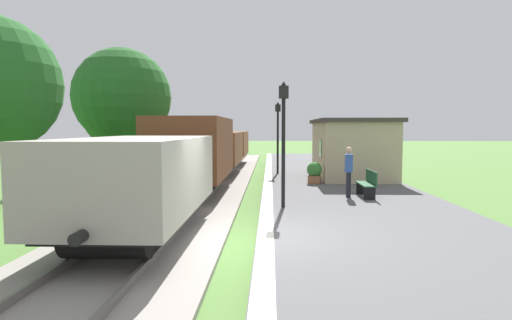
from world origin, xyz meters
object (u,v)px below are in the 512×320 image
Objects in this scene: freight_train at (206,153)px; tree_field_distant at (137,107)px; station_hut at (351,148)px; person_waiting at (349,170)px; lamp_post_near at (284,121)px; tree_field_left at (112,118)px; potted_planter at (314,172)px; lamp_post_far at (278,124)px; tree_trackside_far at (122,97)px; bench_near_hut at (368,183)px.

tree_field_distant is at bearing 119.22° from freight_train.
person_waiting is (-1.23, -6.08, -0.47)m from station_hut.
lamp_post_near reaches higher than freight_train.
lamp_post_near is 0.75× the size of tree_field_left.
person_waiting is 3.64m from potted_planter.
lamp_post_far reaches higher than potted_planter.
lamp_post_near and lamp_post_far have the same top height.
tree_field_left is at bearing -87.61° from tree_field_distant.
lamp_post_near is at bearing -61.51° from tree_field_distant.
tree_field_left is 0.80× the size of tree_field_distant.
lamp_post_far is at bearing 90.00° from lamp_post_near.
freight_train is at bearing -46.29° from tree_field_left.
station_hut is at bearing -0.72° from tree_trackside_far.
tree_trackside_far is (-4.37, 1.78, 2.65)m from freight_train.
lamp_post_far reaches higher than station_hut.
lamp_post_far is at bearing -43.26° from tree_field_distant.
station_hut is 1.17× the size of tree_field_left.
bench_near_hut is at bearing -52.12° from tree_field_distant.
tree_field_left is at bearing 115.29° from tree_trackside_far.
lamp_post_far reaches higher than person_waiting.
bench_near_hut is 12.73m from tree_trackside_far.
tree_trackside_far is 11.44m from tree_field_distant.
potted_planter is at bearing -16.43° from tree_trackside_far.
freight_train is at bearing 169.21° from potted_planter.
lamp_post_far is (-3.52, 1.36, 1.15)m from station_hut.
station_hut is at bearing -22.29° from tree_field_left.
tree_field_distant reaches higher than bench_near_hut.
lamp_post_far is (-2.28, 7.44, 1.62)m from person_waiting.
person_waiting is at bearing -32.05° from tree_trackside_far.
tree_trackside_far is at bearing 132.93° from lamp_post_near.
freight_train is at bearing -166.41° from station_hut.
tree_field_left reaches higher than station_hut.
tree_trackside_far reaches higher than person_waiting.
person_waiting is 0.27× the size of tree_field_distant.
potted_planter is at bearing -69.19° from lamp_post_far.
lamp_post_near is 0.59× the size of tree_field_distant.
potted_planter is 18.58m from tree_field_distant.
freight_train is at bearing 117.01° from lamp_post_near.
potted_planter is (-0.79, 3.52, -0.46)m from person_waiting.
lamp_post_far reaches higher than bench_near_hut.
lamp_post_far is at bearing 42.49° from freight_train.
station_hut reaches higher than person_waiting.
person_waiting is at bearing -77.30° from potted_planter.
station_hut is (6.80, 1.64, 0.17)m from freight_train.
person_waiting is 0.26× the size of tree_trackside_far.
lamp_post_near is 17.13m from tree_field_left.
station_hut is 18.12m from tree_field_distant.
person_waiting is at bearing -53.59° from tree_field_distant.
tree_trackside_far is at bearing 149.76° from bench_near_hut.
person_waiting is at bearing -101.49° from station_hut.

